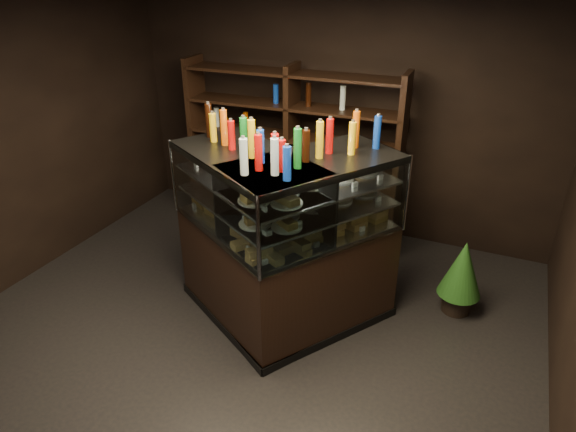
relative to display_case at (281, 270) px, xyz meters
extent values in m
plane|color=black|center=(-0.23, -0.47, -0.53)|extent=(5.00, 5.00, 0.00)
cube|color=black|center=(-0.23, 2.03, 0.97)|extent=(5.00, 0.02, 3.00)
cube|color=black|center=(0.26, 0.06, -0.06)|extent=(1.37, 1.58, 0.93)
cube|color=black|center=(0.26, 0.06, -0.49)|extent=(1.41, 1.62, 0.08)
cube|color=black|center=(0.26, 0.06, 1.02)|extent=(1.37, 1.58, 0.06)
cube|color=silver|center=(0.26, 0.06, 0.41)|extent=(1.29, 1.50, 0.02)
cube|color=silver|center=(0.26, 0.06, 0.63)|extent=(1.29, 1.50, 0.02)
cube|color=silver|center=(0.26, 0.06, 0.82)|extent=(1.29, 1.50, 0.02)
cube|color=white|center=(0.56, -0.14, 0.73)|extent=(0.78, 1.19, 0.65)
cylinder|color=silver|center=(0.94, 0.47, 0.73)|extent=(0.03, 0.03, 0.67)
cylinder|color=silver|center=(0.17, -0.72, 0.73)|extent=(0.03, 0.03, 0.67)
cube|color=black|center=(-0.26, -0.06, -0.06)|extent=(1.58, 1.33, 0.93)
cube|color=black|center=(-0.26, -0.06, -0.49)|extent=(1.63, 1.37, 0.08)
cube|color=black|center=(-0.26, -0.06, 1.02)|extent=(1.58, 1.33, 0.06)
cube|color=silver|center=(-0.26, -0.06, 0.41)|extent=(1.50, 1.25, 0.02)
cube|color=silver|center=(-0.26, -0.06, 0.63)|extent=(1.50, 1.25, 0.02)
cube|color=silver|center=(-0.26, -0.06, 0.82)|extent=(1.50, 1.25, 0.02)
cube|color=white|center=(-0.44, -0.37, 0.73)|extent=(1.22, 0.73, 0.65)
cylinder|color=silver|center=(0.17, -0.72, 0.73)|extent=(0.03, 0.03, 0.67)
cylinder|color=silver|center=(-1.05, 0.00, 0.73)|extent=(0.03, 0.03, 0.67)
cube|color=gold|center=(-0.04, -0.46, 0.45)|extent=(0.17, 0.20, 0.06)
cube|color=gold|center=(0.09, -0.26, 0.45)|extent=(0.17, 0.20, 0.06)
cube|color=gold|center=(0.22, -0.06, 0.45)|extent=(0.17, 0.20, 0.06)
cube|color=gold|center=(0.35, 0.14, 0.45)|extent=(0.17, 0.20, 0.06)
cube|color=gold|center=(0.48, 0.34, 0.45)|extent=(0.17, 0.20, 0.06)
cube|color=gold|center=(0.61, 0.54, 0.45)|extent=(0.17, 0.20, 0.06)
cylinder|color=white|center=(-0.03, -0.39, 0.65)|extent=(0.24, 0.24, 0.02)
cube|color=gold|center=(-0.03, -0.39, 0.68)|extent=(0.16, 0.19, 0.05)
cylinder|color=white|center=(0.11, -0.16, 0.65)|extent=(0.24, 0.24, 0.02)
cube|color=gold|center=(0.11, -0.16, 0.68)|extent=(0.16, 0.19, 0.05)
cylinder|color=white|center=(0.26, 0.06, 0.65)|extent=(0.24, 0.24, 0.02)
cube|color=gold|center=(0.26, 0.06, 0.68)|extent=(0.16, 0.19, 0.05)
cylinder|color=white|center=(0.40, 0.29, 0.65)|extent=(0.24, 0.24, 0.02)
cube|color=gold|center=(0.40, 0.29, 0.68)|extent=(0.16, 0.19, 0.05)
cylinder|color=white|center=(0.55, 0.52, 0.65)|extent=(0.24, 0.24, 0.02)
cube|color=gold|center=(0.55, 0.52, 0.68)|extent=(0.16, 0.19, 0.05)
cylinder|color=white|center=(-0.03, -0.39, 0.84)|extent=(0.24, 0.24, 0.02)
cube|color=gold|center=(-0.03, -0.39, 0.88)|extent=(0.16, 0.19, 0.05)
cylinder|color=white|center=(0.11, -0.16, 0.84)|extent=(0.24, 0.24, 0.02)
cube|color=gold|center=(0.11, -0.16, 0.88)|extent=(0.16, 0.19, 0.05)
cylinder|color=white|center=(0.26, 0.06, 0.84)|extent=(0.24, 0.24, 0.02)
cube|color=gold|center=(0.26, 0.06, 0.88)|extent=(0.16, 0.19, 0.05)
cylinder|color=white|center=(0.40, 0.29, 0.84)|extent=(0.24, 0.24, 0.02)
cube|color=gold|center=(0.40, 0.29, 0.88)|extent=(0.16, 0.19, 0.05)
cylinder|color=white|center=(0.55, 0.52, 0.84)|extent=(0.24, 0.24, 0.02)
cube|color=gold|center=(0.55, 0.52, 0.88)|extent=(0.16, 0.19, 0.05)
cube|color=gold|center=(-0.79, 0.21, 0.45)|extent=(0.20, 0.17, 0.06)
cube|color=gold|center=(-0.58, 0.09, 0.45)|extent=(0.20, 0.17, 0.06)
cube|color=gold|center=(-0.38, -0.03, 0.45)|extent=(0.20, 0.17, 0.06)
cube|color=gold|center=(-0.17, -0.15, 0.45)|extent=(0.20, 0.17, 0.06)
cube|color=gold|center=(0.03, -0.27, 0.45)|extent=(0.20, 0.17, 0.06)
cube|color=gold|center=(0.24, -0.39, 0.45)|extent=(0.20, 0.17, 0.06)
cylinder|color=white|center=(-0.72, 0.21, 0.65)|extent=(0.24, 0.24, 0.02)
cube|color=gold|center=(-0.72, 0.21, 0.68)|extent=(0.19, 0.16, 0.05)
cylinder|color=white|center=(-0.49, 0.08, 0.65)|extent=(0.24, 0.24, 0.02)
cube|color=gold|center=(-0.49, 0.08, 0.68)|extent=(0.19, 0.16, 0.05)
cylinder|color=white|center=(-0.26, -0.06, 0.65)|extent=(0.24, 0.24, 0.02)
cube|color=gold|center=(-0.26, -0.06, 0.68)|extent=(0.19, 0.16, 0.05)
cylinder|color=white|center=(-0.03, -0.20, 0.65)|extent=(0.24, 0.24, 0.02)
cube|color=gold|center=(-0.03, -0.20, 0.68)|extent=(0.19, 0.16, 0.05)
cylinder|color=white|center=(0.20, -0.33, 0.65)|extent=(0.24, 0.24, 0.02)
cube|color=gold|center=(0.20, -0.33, 0.68)|extent=(0.19, 0.16, 0.05)
cylinder|color=white|center=(-0.72, 0.21, 0.84)|extent=(0.24, 0.24, 0.02)
cube|color=gold|center=(-0.72, 0.21, 0.88)|extent=(0.19, 0.16, 0.05)
cylinder|color=white|center=(-0.49, 0.08, 0.84)|extent=(0.24, 0.24, 0.02)
cube|color=gold|center=(-0.49, 0.08, 0.88)|extent=(0.19, 0.16, 0.05)
cylinder|color=white|center=(-0.26, -0.06, 0.84)|extent=(0.24, 0.24, 0.02)
cube|color=gold|center=(-0.26, -0.06, 0.88)|extent=(0.19, 0.16, 0.05)
cylinder|color=white|center=(-0.03, -0.20, 0.84)|extent=(0.24, 0.24, 0.02)
cube|color=gold|center=(-0.03, -0.20, 0.88)|extent=(0.19, 0.16, 0.05)
cylinder|color=white|center=(0.20, -0.33, 0.84)|extent=(0.24, 0.24, 0.02)
cube|color=gold|center=(0.20, -0.33, 0.88)|extent=(0.19, 0.16, 0.05)
cylinder|color=silver|center=(-0.07, -0.44, 1.19)|extent=(0.06, 0.06, 0.28)
cylinder|color=silver|center=(-0.07, -0.44, 1.34)|extent=(0.03, 0.03, 0.02)
cylinder|color=black|center=(0.01, -0.33, 1.19)|extent=(0.06, 0.06, 0.28)
cylinder|color=silver|center=(0.01, -0.33, 1.34)|extent=(0.03, 0.03, 0.02)
cylinder|color=#D8590A|center=(0.08, -0.21, 1.19)|extent=(0.06, 0.06, 0.28)
cylinder|color=silver|center=(0.08, -0.21, 1.34)|extent=(0.03, 0.03, 0.02)
cylinder|color=yellow|center=(0.15, -0.10, 1.19)|extent=(0.06, 0.06, 0.28)
cylinder|color=silver|center=(0.15, -0.10, 1.34)|extent=(0.03, 0.03, 0.02)
cylinder|color=#0F38B2|center=(0.22, 0.01, 1.19)|extent=(0.06, 0.06, 0.28)
cylinder|color=silver|center=(0.22, 0.01, 1.34)|extent=(0.03, 0.03, 0.02)
cylinder|color=#B20C0A|center=(0.29, 0.12, 1.19)|extent=(0.06, 0.06, 0.28)
cylinder|color=silver|center=(0.29, 0.12, 1.34)|extent=(0.03, 0.03, 0.02)
cylinder|color=#147223|center=(0.37, 0.23, 1.19)|extent=(0.06, 0.06, 0.28)
cylinder|color=silver|center=(0.37, 0.23, 1.34)|extent=(0.03, 0.03, 0.02)
cylinder|color=silver|center=(0.44, 0.34, 1.19)|extent=(0.06, 0.06, 0.28)
cylinder|color=silver|center=(0.44, 0.34, 1.34)|extent=(0.03, 0.03, 0.02)
cylinder|color=black|center=(0.51, 0.45, 1.19)|extent=(0.06, 0.06, 0.28)
cylinder|color=silver|center=(0.51, 0.45, 1.34)|extent=(0.03, 0.03, 0.02)
cylinder|color=#D8590A|center=(0.58, 0.56, 1.19)|extent=(0.06, 0.06, 0.28)
cylinder|color=silver|center=(0.58, 0.56, 1.34)|extent=(0.03, 0.03, 0.02)
cylinder|color=silver|center=(-0.77, 0.24, 1.19)|extent=(0.06, 0.06, 0.28)
cylinder|color=silver|center=(-0.77, 0.24, 1.34)|extent=(0.03, 0.03, 0.02)
cylinder|color=black|center=(-0.66, 0.18, 1.19)|extent=(0.06, 0.06, 0.28)
cylinder|color=silver|center=(-0.66, 0.18, 1.34)|extent=(0.03, 0.03, 0.02)
cylinder|color=#D8590A|center=(-0.54, 0.11, 1.19)|extent=(0.06, 0.06, 0.28)
cylinder|color=silver|center=(-0.54, 0.11, 1.34)|extent=(0.03, 0.03, 0.02)
cylinder|color=yellow|center=(-0.43, 0.04, 1.19)|extent=(0.06, 0.06, 0.28)
cylinder|color=silver|center=(-0.43, 0.04, 1.34)|extent=(0.03, 0.03, 0.02)
cylinder|color=#0F38B2|center=(-0.32, -0.03, 1.19)|extent=(0.06, 0.06, 0.28)
cylinder|color=silver|center=(-0.32, -0.03, 1.34)|extent=(0.03, 0.03, 0.02)
cylinder|color=#B20C0A|center=(-0.20, -0.09, 1.19)|extent=(0.06, 0.06, 0.28)
cylinder|color=silver|center=(-0.20, -0.09, 1.34)|extent=(0.03, 0.03, 0.02)
cylinder|color=#147223|center=(-0.09, -0.16, 1.19)|extent=(0.06, 0.06, 0.28)
cylinder|color=silver|center=(-0.09, -0.16, 1.34)|extent=(0.03, 0.03, 0.02)
cylinder|color=silver|center=(0.03, -0.23, 1.19)|extent=(0.06, 0.06, 0.28)
cylinder|color=silver|center=(0.03, -0.23, 1.34)|extent=(0.03, 0.03, 0.02)
cylinder|color=black|center=(0.14, -0.29, 1.19)|extent=(0.06, 0.06, 0.28)
cylinder|color=silver|center=(0.14, -0.29, 1.34)|extent=(0.03, 0.03, 0.02)
cylinder|color=#D8590A|center=(0.25, -0.36, 1.19)|extent=(0.06, 0.06, 0.28)
cylinder|color=silver|center=(0.25, -0.36, 1.34)|extent=(0.03, 0.03, 0.02)
cylinder|color=black|center=(1.46, 0.78, -0.43)|extent=(0.26, 0.26, 0.20)
cone|color=#185016|center=(1.46, 0.78, -0.06)|extent=(0.39, 0.39, 0.55)
cone|color=#185016|center=(1.46, 0.78, 0.12)|extent=(0.31, 0.31, 0.38)
cube|color=black|center=(-0.59, 1.58, -0.08)|extent=(2.50, 0.52, 0.90)
cube|color=black|center=(-1.80, 1.53, 0.92)|extent=(0.08, 0.38, 1.10)
cube|color=black|center=(-0.59, 1.58, 0.92)|extent=(0.08, 0.38, 1.10)
cube|color=black|center=(0.62, 1.63, 0.92)|extent=(0.08, 0.38, 1.10)
cube|color=black|center=(-0.59, 1.58, 0.67)|extent=(2.44, 0.48, 0.03)
cube|color=black|center=(-0.59, 1.58, 1.02)|extent=(2.44, 0.48, 0.03)
cube|color=black|center=(-0.59, 1.58, 1.37)|extent=(2.44, 0.48, 0.03)
cylinder|color=silver|center=(-1.53, 1.54, 0.80)|extent=(0.06, 0.06, 0.22)
cylinder|color=black|center=(-1.15, 1.56, 0.80)|extent=(0.06, 0.06, 0.22)
cylinder|color=#D8590A|center=(-0.77, 1.57, 0.80)|extent=(0.06, 0.06, 0.22)
cylinder|color=yellow|center=(-0.40, 1.59, 0.80)|extent=(0.06, 0.06, 0.22)
cylinder|color=#0F38B2|center=(-0.02, 1.60, 0.80)|extent=(0.06, 0.06, 0.22)
cylinder|color=#B20C0A|center=(0.36, 1.62, 0.80)|extent=(0.06, 0.06, 0.22)
camera|label=1|loc=(1.61, -3.46, 2.48)|focal=32.00mm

